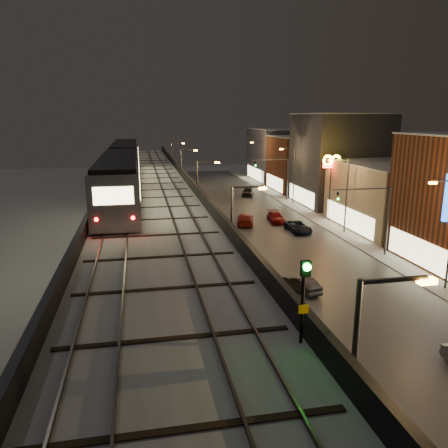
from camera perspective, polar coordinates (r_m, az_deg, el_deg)
ground at (r=22.12m, az=10.64°, el=-24.44°), size 220.00×220.00×0.00m
road_surface at (r=54.71m, az=4.58°, el=-0.60°), size 17.00×120.00×0.06m
sidewalk_right at (r=58.14m, az=14.11°, el=-0.08°), size 4.00×120.00×0.14m
under_viaduct_pavement at (r=52.79m, az=-9.69°, el=-1.30°), size 11.00×120.00×0.06m
elevated_viaduct at (r=48.52m, az=-9.85°, el=4.13°), size 9.00×100.00×6.30m
viaduct_trackbed at (r=48.52m, az=-9.90°, el=5.05°), size 8.40×100.00×0.32m
viaduct_parapet_streetside at (r=48.76m, az=-4.78°, el=5.80°), size 0.30×100.00×1.10m
viaduct_parapet_far at (r=48.60m, az=-15.07°, el=5.34°), size 0.30×100.00×1.10m
building_c at (r=57.88m, az=21.44°, el=3.37°), size 12.20×15.20×8.16m
building_d at (r=71.37m, az=14.81°, el=8.11°), size 12.20×13.20×14.16m
building_e at (r=84.33m, az=10.60°, el=7.77°), size 12.20×12.20×10.16m
building_f at (r=97.38m, az=7.58°, el=8.96°), size 12.20×16.20×11.16m
streetlight_left_0 at (r=15.27m, az=17.27°, el=-20.14°), size 2.57×0.28×9.00m
streetlight_left_1 at (r=30.88m, az=1.49°, el=-1.93°), size 2.57×0.28×9.00m
streetlight_left_2 at (r=48.18m, az=-3.16°, el=3.78°), size 2.57×0.28×9.00m
streetlight_right_2 at (r=53.27m, az=15.49°, el=4.27°), size 2.56×0.28×9.00m
streetlight_left_3 at (r=65.86m, az=-5.35°, el=6.45°), size 2.57×0.28×9.00m
streetlight_right_3 at (r=69.67m, az=8.92°, el=6.74°), size 2.56×0.28×9.00m
streetlight_left_4 at (r=83.67m, az=-6.62°, el=7.98°), size 2.57×0.28×9.00m
streetlight_right_4 at (r=86.71m, az=4.87°, el=8.22°), size 2.56×0.28×9.00m
traffic_light_rig_a at (r=45.22m, az=19.43°, el=1.39°), size 6.10×0.34×7.00m
traffic_light_rig_b at (r=72.28m, az=7.43°, el=6.46°), size 6.10×0.34×7.00m
subway_train at (r=46.93m, az=-13.04°, el=7.27°), size 3.25×39.78×3.89m
rail_signal at (r=13.70m, az=10.46°, el=-7.92°), size 0.32×0.41×2.79m
car_taxi at (r=34.28m, az=5.71°, el=-8.38°), size 2.44×4.37×1.40m
car_near_white at (r=35.63m, az=10.12°, el=-7.79°), size 2.24×4.01×1.25m
car_mid_silver at (r=64.72m, az=-4.24°, el=2.32°), size 4.22×6.00×1.52m
car_mid_dark at (r=56.35m, az=2.78°, el=0.58°), size 3.19×5.34×1.45m
car_far_white at (r=71.12m, az=-3.58°, el=3.32°), size 2.83×4.35×1.38m
car_onc_dark at (r=53.32m, az=9.65°, el=-0.45°), size 2.40×4.82×1.31m
car_onc_white at (r=58.01m, az=6.77°, el=0.81°), size 2.27×4.65×1.30m
car_onc_red at (r=77.02m, az=3.11°, el=4.19°), size 3.20×4.82×1.53m
sign_mcdonalds at (r=59.56m, az=13.85°, el=7.01°), size 2.61×0.48×8.79m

